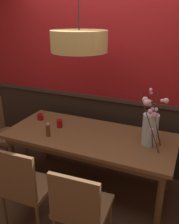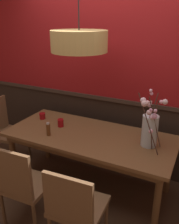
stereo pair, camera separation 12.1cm
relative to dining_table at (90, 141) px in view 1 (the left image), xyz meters
The scene contains 13 objects.
ground_plane 0.67m from the dining_table, ahead, with size 24.00×24.00×0.00m, color #4C3321.
back_wall 1.00m from the dining_table, 90.00° to the left, with size 4.45×0.14×2.85m.
dining_table is the anchor object (origin of this frame).
chair_head_west_end 1.39m from the dining_table, behind, with size 0.46×0.48×0.96m.
chair_far_side_right 0.95m from the dining_table, 70.84° to the left, with size 0.43×0.46×0.96m.
chair_near_side_right 0.93m from the dining_table, 71.25° to the right, with size 0.48×0.46×0.91m.
chair_near_side_left 0.91m from the dining_table, 110.76° to the right, with size 0.47×0.45×0.95m.
chair_far_side_left 0.91m from the dining_table, 111.75° to the left, with size 0.45×0.46×0.93m.
vase_with_blossoms 0.74m from the dining_table, ahead, with size 0.28×0.45×0.62m.
candle_holder_nearer_center 0.45m from the dining_table, behind, with size 0.08×0.08×0.10m.
candle_holder_nearer_edge 0.80m from the dining_table, behind, with size 0.08×0.08×0.08m.
condiment_bottle 0.50m from the dining_table, 151.69° to the right, with size 0.05×0.05×0.16m.
pendant_lamp 1.14m from the dining_table, 157.56° to the right, with size 0.58×0.58×1.15m.
Camera 1 is at (1.03, -2.34, 2.05)m, focal length 39.12 mm.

